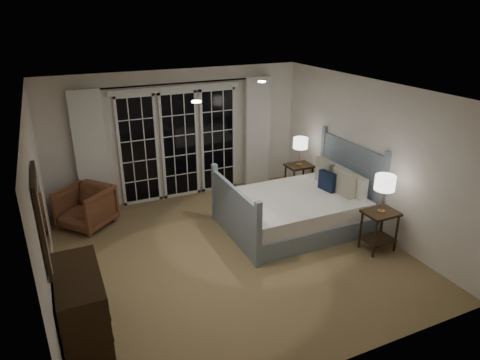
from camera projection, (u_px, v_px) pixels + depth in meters
name	position (u px, v px, depth m)	size (l,w,h in m)	color
floor	(231.00, 253.00, 6.62)	(5.00, 5.00, 0.00)	#91764E
ceiling	(229.00, 91.00, 5.68)	(5.00, 5.00, 0.00)	silver
wall_left	(41.00, 210.00, 5.19)	(0.02, 5.00, 2.50)	white
wall_right	(368.00, 155.00, 7.12)	(0.02, 5.00, 2.50)	white
wall_back	(179.00, 135.00, 8.26)	(5.00, 0.02, 2.50)	white
wall_front	(335.00, 268.00, 4.05)	(5.00, 0.02, 2.50)	white
french_doors	(180.00, 143.00, 8.29)	(2.50, 0.04, 2.20)	black
curtain_rod	(177.00, 83.00, 7.80)	(0.03, 0.03, 3.50)	black
curtain_left	(91.00, 153.00, 7.56)	(0.55, 0.10, 2.25)	white
curtain_right	(258.00, 132.00, 8.83)	(0.55, 0.10, 2.25)	white
downlight_a	(262.00, 82.00, 6.50)	(0.12, 0.12, 0.01)	white
downlight_b	(196.00, 102.00, 5.12)	(0.12, 0.12, 0.01)	white
bed	(298.00, 208.00, 7.34)	(2.32, 1.67, 1.36)	gray
nightstand_left	(379.00, 225.00, 6.58)	(0.50, 0.40, 0.66)	#311F10
nightstand_right	(299.00, 175.00, 8.53)	(0.50, 0.40, 0.65)	#311F10
lamp_left	(385.00, 183.00, 6.32)	(0.30, 0.30, 0.59)	tan
lamp_right	(300.00, 143.00, 8.28)	(0.28, 0.28, 0.55)	tan
armchair	(86.00, 207.00, 7.33)	(0.77, 0.79, 0.72)	brown
dresser	(82.00, 305.00, 4.84)	(0.50, 1.17, 0.83)	#311F10
mirror	(42.00, 219.00, 4.32)	(0.05, 0.85, 1.00)	#311F10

